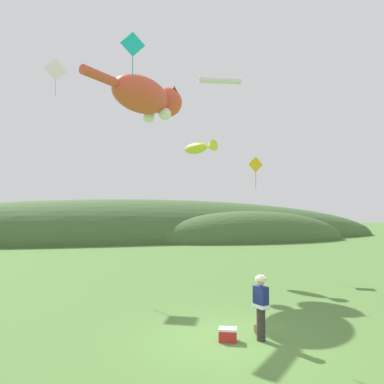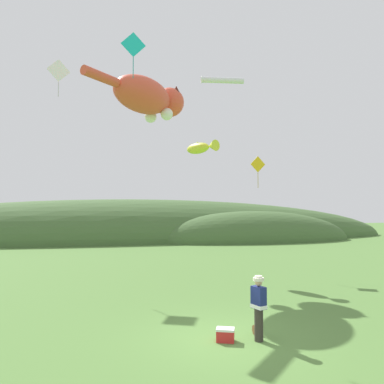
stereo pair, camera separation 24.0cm
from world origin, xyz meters
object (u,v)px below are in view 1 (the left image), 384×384
(kite_diamond_white, at_px, (56,70))
(kite_diamond_gold, at_px, (256,165))
(kite_spool, at_px, (258,329))
(kite_diamond_teal, at_px, (133,45))
(kite_giant_cat, at_px, (147,97))
(kite_fish_windsock, at_px, (199,148))
(festival_attendant, at_px, (261,305))
(picnic_cooler, at_px, (228,335))
(kite_tube_streamer, at_px, (220,80))

(kite_diamond_white, relative_size, kite_diamond_gold, 1.22)
(kite_spool, xyz_separation_m, kite_diamond_teal, (-3.08, 5.37, 10.27))
(kite_giant_cat, xyz_separation_m, kite_diamond_white, (-4.91, 3.21, 2.17))
(kite_fish_windsock, xyz_separation_m, kite_diamond_white, (-8.02, 2.36, 4.60))
(kite_giant_cat, height_order, kite_diamond_white, kite_diamond_white)
(festival_attendant, distance_m, kite_diamond_white, 18.30)
(kite_diamond_teal, bearing_deg, festival_attendant, -63.24)
(picnic_cooler, distance_m, kite_giant_cat, 13.60)
(kite_diamond_white, height_order, kite_diamond_teal, kite_diamond_white)
(picnic_cooler, distance_m, kite_diamond_gold, 12.98)
(picnic_cooler, bearing_deg, kite_fish_windsock, 78.06)
(kite_tube_streamer, xyz_separation_m, kite_diamond_gold, (1.53, -1.93, -5.46))
(picnic_cooler, height_order, kite_fish_windsock, kite_fish_windsock)
(kite_fish_windsock, distance_m, kite_diamond_white, 9.54)
(picnic_cooler, bearing_deg, kite_tube_streamer, 71.67)
(kite_fish_windsock, distance_m, kite_diamond_teal, 7.46)
(kite_spool, height_order, picnic_cooler, picnic_cooler)
(picnic_cooler, height_order, kite_diamond_teal, kite_diamond_teal)
(festival_attendant, bearing_deg, kite_diamond_teal, 116.76)
(kite_tube_streamer, relative_size, kite_diamond_gold, 1.47)
(festival_attendant, xyz_separation_m, kite_tube_streamer, (3.10, 12.26, 10.59))
(kite_diamond_white, bearing_deg, kite_diamond_teal, -63.53)
(kite_fish_windsock, bearing_deg, kite_tube_streamer, 37.71)
(kite_spool, xyz_separation_m, kite_tube_streamer, (2.97, 11.78, 11.40))
(festival_attendant, distance_m, kite_spool, 0.96)
(kite_fish_windsock, xyz_separation_m, kite_tube_streamer, (1.73, 1.34, 4.50))
(festival_attendant, xyz_separation_m, kite_spool, (0.12, 0.48, -0.82))
(festival_attendant, xyz_separation_m, kite_giant_cat, (-1.74, 10.08, 8.52))
(kite_spool, height_order, kite_tube_streamer, kite_tube_streamer)
(kite_giant_cat, relative_size, kite_fish_windsock, 2.33)
(festival_attendant, height_order, kite_diamond_gold, kite_diamond_gold)
(kite_spool, height_order, kite_diamond_white, kite_diamond_white)
(kite_tube_streamer, relative_size, kite_diamond_white, 1.21)
(kite_diamond_teal, relative_size, kite_diamond_gold, 1.06)
(kite_tube_streamer, bearing_deg, kite_diamond_gold, -51.64)
(kite_fish_windsock, bearing_deg, festival_attendant, -97.13)
(kite_tube_streamer, bearing_deg, kite_diamond_teal, -133.36)
(picnic_cooler, distance_m, kite_fish_windsock, 12.95)
(festival_attendant, distance_m, kite_diamond_gold, 12.43)
(festival_attendant, bearing_deg, kite_diamond_white, 116.60)
(kite_spool, relative_size, picnic_cooler, 0.48)
(kite_spool, relative_size, kite_diamond_teal, 0.14)
(kite_diamond_white, bearing_deg, kite_giant_cat, -33.16)
(kite_fish_windsock, height_order, kite_diamond_gold, kite_fish_windsock)
(kite_diamond_gold, bearing_deg, festival_attendant, -114.10)
(kite_diamond_gold, bearing_deg, kite_spool, -114.55)
(kite_giant_cat, relative_size, kite_diamond_teal, 2.87)
(festival_attendant, bearing_deg, kite_spool, 75.76)
(kite_fish_windsock, relative_size, kite_diamond_teal, 1.23)
(kite_giant_cat, bearing_deg, kite_tube_streamer, 24.34)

